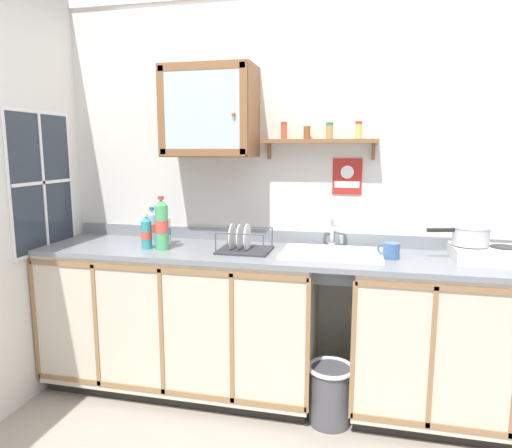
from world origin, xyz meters
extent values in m
plane|color=#9E9384|center=(0.00, 0.00, 0.00)|extent=(6.16, 6.16, 0.00)
cube|color=silver|center=(0.00, 0.69, 1.28)|extent=(3.76, 0.05, 2.56)
cube|color=black|center=(-0.71, 0.40, 0.04)|extent=(1.67, 0.53, 0.08)
cube|color=beige|center=(-0.71, 0.37, 0.50)|extent=(1.70, 0.59, 0.83)
cube|color=#997047|center=(-0.71, 0.07, 0.87)|extent=(1.70, 0.01, 0.03)
cube|color=#997047|center=(-0.71, 0.07, 0.13)|extent=(1.70, 0.01, 0.03)
cube|color=#997047|center=(-1.56, 0.07, 0.50)|extent=(0.02, 0.01, 0.77)
cube|color=#997047|center=(-1.14, 0.07, 0.50)|extent=(0.02, 0.01, 0.77)
cube|color=#997047|center=(-0.71, 0.07, 0.50)|extent=(0.02, 0.01, 0.77)
cube|color=#997047|center=(-0.28, 0.07, 0.50)|extent=(0.02, 0.01, 0.77)
cube|color=#997047|center=(0.14, 0.07, 0.50)|extent=(0.02, 0.01, 0.77)
cube|color=black|center=(0.97, 0.40, 0.04)|extent=(1.16, 0.53, 0.08)
cube|color=beige|center=(0.97, 0.37, 0.50)|extent=(1.18, 0.59, 0.83)
cube|color=#997047|center=(0.97, 0.07, 0.87)|extent=(1.18, 0.01, 0.03)
cube|color=#997047|center=(0.97, 0.07, 0.13)|extent=(1.18, 0.01, 0.03)
cube|color=#997047|center=(0.38, 0.07, 0.50)|extent=(0.02, 0.01, 0.77)
cube|color=#997047|center=(0.77, 0.07, 0.50)|extent=(0.02, 0.01, 0.77)
cube|color=gray|center=(0.00, 0.37, 0.93)|extent=(3.12, 0.62, 0.03)
cube|color=gray|center=(0.00, 0.65, 0.98)|extent=(3.12, 0.02, 0.08)
cube|color=silver|center=(0.24, 0.39, 0.95)|extent=(0.58, 0.43, 0.01)
cube|color=slate|center=(0.24, 0.39, 0.81)|extent=(0.50, 0.35, 0.01)
cube|color=slate|center=(0.24, 0.57, 0.87)|extent=(0.50, 0.01, 0.13)
cube|color=slate|center=(0.24, 0.21, 0.87)|extent=(0.50, 0.01, 0.13)
cylinder|color=#4C4C51|center=(0.24, 0.39, 0.81)|extent=(0.04, 0.04, 0.01)
cylinder|color=silver|center=(0.22, 0.62, 0.95)|extent=(0.05, 0.05, 0.02)
cylinder|color=silver|center=(0.22, 0.62, 1.05)|extent=(0.02, 0.02, 0.16)
torus|color=silver|center=(0.22, 0.56, 1.13)|extent=(0.15, 0.02, 0.15)
cylinder|color=silver|center=(0.28, 0.62, 0.99)|extent=(0.02, 0.02, 0.06)
cube|color=silver|center=(1.08, 0.41, 0.98)|extent=(0.37, 0.31, 0.08)
cylinder|color=#2D2D2D|center=(0.99, 0.43, 1.02)|extent=(0.15, 0.15, 0.01)
cylinder|color=#2D2D2D|center=(1.16, 0.43, 1.02)|extent=(0.15, 0.15, 0.01)
cylinder|color=black|center=(0.99, 0.27, 0.98)|extent=(0.03, 0.02, 0.03)
cylinder|color=silver|center=(0.99, 0.43, 1.07)|extent=(0.19, 0.19, 0.10)
torus|color=silver|center=(0.99, 0.43, 1.12)|extent=(0.20, 0.20, 0.01)
cylinder|color=black|center=(0.82, 0.39, 1.11)|extent=(0.15, 0.06, 0.02)
cylinder|color=#8CB7E0|center=(-0.93, 0.46, 1.03)|extent=(0.07, 0.07, 0.18)
cone|color=#8CB7E0|center=(-0.93, 0.46, 1.14)|extent=(0.07, 0.07, 0.03)
cylinder|color=#2D59B2|center=(-0.93, 0.46, 1.17)|extent=(0.03, 0.03, 0.02)
cylinder|color=#D84C3F|center=(-0.93, 0.46, 1.04)|extent=(0.07, 0.07, 0.05)
cylinder|color=teal|center=(-0.89, 0.28, 1.03)|extent=(0.06, 0.06, 0.17)
cone|color=teal|center=(-0.89, 0.28, 1.13)|extent=(0.06, 0.06, 0.03)
cylinder|color=white|center=(-0.89, 0.28, 1.15)|extent=(0.03, 0.03, 0.02)
cylinder|color=#D84C3F|center=(-0.89, 0.28, 1.03)|extent=(0.07, 0.07, 0.05)
cylinder|color=#4CB266|center=(-0.78, 0.28, 1.08)|extent=(0.08, 0.08, 0.27)
cone|color=#4CB266|center=(-0.78, 0.28, 1.23)|extent=(0.08, 0.08, 0.04)
cylinder|color=red|center=(-0.78, 0.28, 1.26)|extent=(0.04, 0.04, 0.02)
cylinder|color=#D84C3F|center=(-0.78, 0.28, 1.09)|extent=(0.08, 0.08, 0.08)
cylinder|color=white|center=(-0.82, 0.42, 1.03)|extent=(0.07, 0.07, 0.17)
cone|color=white|center=(-0.82, 0.42, 1.13)|extent=(0.06, 0.06, 0.03)
cylinder|color=white|center=(-0.82, 0.42, 1.16)|extent=(0.03, 0.03, 0.02)
cylinder|color=#3F8CCC|center=(-0.82, 0.42, 1.03)|extent=(0.07, 0.07, 0.05)
cube|color=#333338|center=(-0.28, 0.35, 0.95)|extent=(0.31, 0.27, 0.01)
cylinder|color=#4C4F54|center=(-0.42, 0.22, 1.01)|extent=(0.01, 0.01, 0.12)
cylinder|color=#4C4F54|center=(-0.14, 0.22, 1.01)|extent=(0.01, 0.01, 0.12)
cylinder|color=#4C4F54|center=(-0.42, 0.48, 1.01)|extent=(0.01, 0.01, 0.12)
cylinder|color=#4C4F54|center=(-0.14, 0.48, 1.01)|extent=(0.01, 0.01, 0.12)
cylinder|color=#4C4F54|center=(-0.28, 0.22, 1.07)|extent=(0.28, 0.01, 0.01)
cylinder|color=#4C4F54|center=(-0.28, 0.48, 1.07)|extent=(0.28, 0.01, 0.01)
cylinder|color=white|center=(-0.36, 0.35, 1.03)|extent=(0.01, 0.16, 0.16)
cylinder|color=white|center=(-0.31, 0.35, 1.03)|extent=(0.01, 0.15, 0.15)
cylinder|color=white|center=(-0.26, 0.35, 1.03)|extent=(0.01, 0.16, 0.16)
cylinder|color=#3F6699|center=(0.57, 0.36, 0.99)|extent=(0.09, 0.09, 0.09)
torus|color=#3F6699|center=(0.52, 0.37, 0.99)|extent=(0.06, 0.03, 0.06)
cube|color=brown|center=(-0.54, 0.52, 1.78)|extent=(0.57, 0.30, 0.55)
cube|color=silver|center=(-0.54, 0.36, 1.78)|extent=(0.47, 0.01, 0.45)
cube|color=brown|center=(-0.80, 0.36, 1.78)|extent=(0.05, 0.01, 0.52)
cube|color=brown|center=(-0.29, 0.36, 1.78)|extent=(0.05, 0.01, 0.52)
cube|color=brown|center=(-0.54, 0.36, 2.03)|extent=(0.54, 0.01, 0.04)
cube|color=brown|center=(-0.54, 0.36, 1.53)|extent=(0.54, 0.01, 0.04)
sphere|color=olive|center=(-0.34, 0.35, 1.75)|extent=(0.02, 0.02, 0.02)
cube|color=brown|center=(0.13, 0.59, 1.60)|extent=(0.71, 0.14, 0.02)
cube|color=brown|center=(-0.19, 0.65, 1.54)|extent=(0.02, 0.03, 0.10)
cube|color=brown|center=(0.45, 0.65, 1.54)|extent=(0.02, 0.03, 0.10)
cylinder|color=#CC4C33|center=(-0.09, 0.59, 1.65)|extent=(0.04, 0.04, 0.09)
cylinder|color=red|center=(-0.09, 0.59, 1.71)|extent=(0.04, 0.04, 0.02)
cylinder|color=brown|center=(0.05, 0.60, 1.65)|extent=(0.04, 0.04, 0.08)
cylinder|color=white|center=(0.05, 0.60, 1.69)|extent=(0.04, 0.04, 0.02)
cylinder|color=tan|center=(0.19, 0.59, 1.65)|extent=(0.04, 0.04, 0.08)
cylinder|color=#33723F|center=(0.19, 0.59, 1.70)|extent=(0.04, 0.04, 0.02)
cylinder|color=#E0C659|center=(0.36, 0.59, 1.65)|extent=(0.04, 0.04, 0.09)
cylinder|color=red|center=(0.36, 0.59, 1.70)|extent=(0.04, 0.04, 0.02)
cube|color=#B2261E|center=(0.30, 0.66, 1.38)|extent=(0.18, 0.01, 0.22)
cube|color=white|center=(0.30, 0.65, 1.33)|extent=(0.15, 0.00, 0.04)
cylinder|color=white|center=(0.30, 0.65, 1.41)|extent=(0.08, 0.00, 0.08)
cube|color=#262D38|center=(-1.57, 0.25, 1.34)|extent=(0.01, 0.55, 0.85)
cube|color=white|center=(-1.58, 0.25, 1.34)|extent=(0.02, 0.59, 0.89)
cube|color=white|center=(-1.56, 0.25, 1.34)|extent=(0.01, 0.02, 0.85)
cube|color=white|center=(-1.56, 0.25, 1.34)|extent=(0.01, 0.55, 0.02)
cylinder|color=#4C4C51|center=(0.26, 0.19, 0.17)|extent=(0.24, 0.24, 0.33)
torus|color=white|center=(0.26, 0.19, 0.33)|extent=(0.27, 0.27, 0.02)
camera|label=1|loc=(0.41, -2.28, 1.55)|focal=32.41mm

